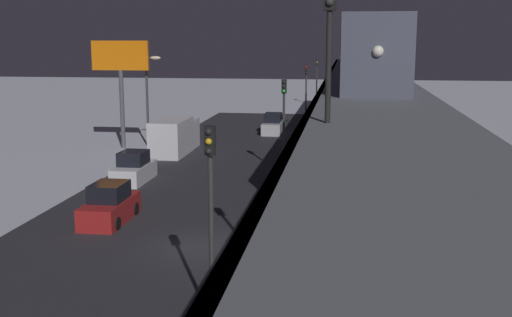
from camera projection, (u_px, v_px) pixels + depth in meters
ground_plane at (200, 248)px, 27.65m from camera, size 240.00×240.00×0.00m
avenue_asphalt at (113, 243)px, 28.21m from camera, size 11.00×102.22×0.01m
elevated_railway at (373, 121)px, 25.57m from camera, size 5.00×102.22×6.66m
subway_train at (362, 46)px, 51.61m from camera, size 2.94×55.47×3.40m
rail_signal at (329, 24)px, 17.27m from camera, size 0.36×0.41×4.00m
sedan_red at (110, 206)px, 31.50m from camera, size 1.91×4.33×1.97m
sedan_silver at (273, 125)px, 61.25m from camera, size 1.80×4.43×1.97m
sedan_white at (134, 169)px, 40.39m from camera, size 1.80×4.25×1.97m
box_truck at (175, 136)px, 50.64m from camera, size 2.40×7.40×2.80m
traffic_light_near at (211, 197)px, 19.50m from camera, size 0.32×0.44×6.40m
traffic_light_mid at (284, 113)px, 41.85m from camera, size 0.32×0.44×6.40m
traffic_light_far at (306, 87)px, 64.19m from camera, size 0.32×0.44×6.40m
traffic_light_distant at (317, 75)px, 86.54m from camera, size 0.32×0.44×6.40m
commercial_billboard at (120, 66)px, 51.84m from camera, size 4.80×0.36×8.90m
street_lamp_far at (150, 90)px, 52.48m from camera, size 1.35×0.44×7.65m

